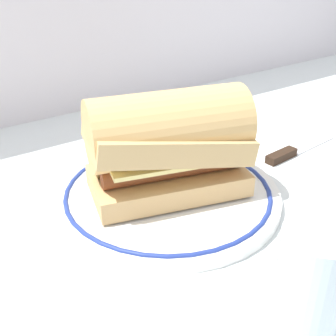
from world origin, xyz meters
TOP-DOWN VIEW (x-y plane):
  - ground_plane at (0.00, 0.00)m, footprint 1.50×1.50m
  - plate at (-0.01, 0.02)m, footprint 0.28×0.28m
  - sausage_sandwich at (-0.01, 0.02)m, footprint 0.21×0.14m
  - drinking_glass at (-0.02, -0.21)m, footprint 0.06×0.06m
  - butter_knife at (0.22, 0.02)m, footprint 0.15×0.03m

SIDE VIEW (x-z plane):
  - ground_plane at x=0.00m, z-range 0.00..0.00m
  - butter_knife at x=0.22m, z-range 0.00..0.01m
  - plate at x=-0.01m, z-range 0.00..0.02m
  - drinking_glass at x=-0.02m, z-range -0.01..0.09m
  - sausage_sandwich at x=-0.01m, z-range 0.02..0.14m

